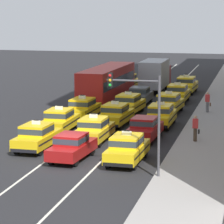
% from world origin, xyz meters
% --- Properties ---
extents(ground_plane, '(160.00, 160.00, 0.00)m').
position_xyz_m(ground_plane, '(0.00, 0.00, 0.00)').
color(ground_plane, '#232326').
extents(lane_stripe_left_center, '(0.14, 80.00, 0.01)m').
position_xyz_m(lane_stripe_left_center, '(-1.60, 20.00, 0.00)').
color(lane_stripe_left_center, silver).
rests_on(lane_stripe_left_center, ground).
extents(lane_stripe_center_right, '(0.14, 80.00, 0.01)m').
position_xyz_m(lane_stripe_center_right, '(1.60, 20.00, 0.00)').
color(lane_stripe_center_right, silver).
rests_on(lane_stripe_center_right, ground).
extents(sidewalk_curb, '(4.00, 90.00, 0.15)m').
position_xyz_m(sidewalk_curb, '(7.20, 15.00, 0.07)').
color(sidewalk_curb, '#9E9993').
rests_on(sidewalk_curb, ground).
extents(taxi_left_nearest, '(1.99, 4.63, 1.96)m').
position_xyz_m(taxi_left_nearest, '(-3.07, 3.23, 0.88)').
color(taxi_left_nearest, black).
rests_on(taxi_left_nearest, ground).
extents(taxi_left_second, '(1.82, 4.56, 1.96)m').
position_xyz_m(taxi_left_second, '(-3.38, 8.89, 0.88)').
color(taxi_left_second, black).
rests_on(taxi_left_second, ground).
extents(taxi_left_third, '(1.99, 4.63, 1.96)m').
position_xyz_m(taxi_left_third, '(-3.16, 14.22, 0.88)').
color(taxi_left_third, black).
rests_on(taxi_left_third, ground).
extents(bus_left_fourth, '(3.01, 11.30, 3.22)m').
position_xyz_m(bus_left_fourth, '(-3.35, 23.23, 1.82)').
color(bus_left_fourth, black).
rests_on(bus_left_fourth, ground).
extents(taxi_left_fifth, '(2.06, 4.65, 1.96)m').
position_xyz_m(taxi_left_fifth, '(-3.22, 31.72, 0.88)').
color(taxi_left_fifth, black).
rests_on(taxi_left_fifth, ground).
extents(sedan_center_nearest, '(2.09, 4.42, 1.58)m').
position_xyz_m(sedan_center_nearest, '(-0.18, 1.17, 0.85)').
color(sedan_center_nearest, black).
rests_on(sedan_center_nearest, ground).
extents(taxi_center_second, '(1.89, 4.59, 1.96)m').
position_xyz_m(taxi_center_second, '(-0.15, 6.23, 0.88)').
color(taxi_center_second, black).
rests_on(taxi_center_second, ground).
extents(taxi_center_third, '(2.05, 4.65, 1.96)m').
position_xyz_m(taxi_center_third, '(-0.01, 12.10, 0.88)').
color(taxi_center_third, black).
rests_on(taxi_center_third, ground).
extents(taxi_center_fourth, '(2.13, 4.68, 1.96)m').
position_xyz_m(taxi_center_fourth, '(-0.07, 17.24, 0.88)').
color(taxi_center_fourth, black).
rests_on(taxi_center_fourth, ground).
extents(sedan_center_fifth, '(1.83, 4.33, 1.58)m').
position_xyz_m(sedan_center_fifth, '(-0.11, 22.49, 0.85)').
color(sedan_center_fifth, black).
rests_on(sedan_center_fifth, ground).
extents(box_truck_center_sixth, '(2.38, 6.99, 3.27)m').
position_xyz_m(box_truck_center_sixth, '(-0.07, 31.09, 1.78)').
color(box_truck_center_sixth, black).
rests_on(box_truck_center_sixth, ground).
extents(taxi_right_nearest, '(1.94, 4.61, 1.96)m').
position_xyz_m(taxi_right_nearest, '(3.14, 1.24, 0.88)').
color(taxi_right_nearest, black).
rests_on(taxi_right_nearest, ground).
extents(sedan_right_second, '(1.96, 4.38, 1.58)m').
position_xyz_m(sedan_right_second, '(3.04, 7.55, 0.85)').
color(sedan_right_second, black).
rests_on(sedan_right_second, ground).
extents(taxi_right_third, '(1.86, 4.58, 1.96)m').
position_xyz_m(taxi_right_third, '(3.36, 12.58, 0.88)').
color(taxi_right_third, black).
rests_on(taxi_right_third, ground).
extents(taxi_right_fourth, '(2.11, 4.67, 1.96)m').
position_xyz_m(taxi_right_fourth, '(3.13, 18.36, 0.88)').
color(taxi_right_fourth, black).
rests_on(taxi_right_fourth, ground).
extents(taxi_right_fifth, '(1.91, 4.59, 1.96)m').
position_xyz_m(taxi_right_fifth, '(3.09, 24.33, 0.88)').
color(taxi_right_fifth, black).
rests_on(taxi_right_fifth, ground).
extents(taxi_right_sixth, '(1.96, 4.62, 1.96)m').
position_xyz_m(taxi_right_sixth, '(3.18, 30.61, 0.88)').
color(taxi_right_sixth, black).
rests_on(taxi_right_sixth, ground).
extents(pedestrian_near_crosswalk, '(0.47, 0.24, 1.68)m').
position_xyz_m(pedestrian_near_crosswalk, '(6.29, 18.85, 0.99)').
color(pedestrian_near_crosswalk, slate).
rests_on(pedestrian_near_crosswalk, sidewalk_curb).
extents(pedestrian_mid_block, '(0.47, 0.24, 1.71)m').
position_xyz_m(pedestrian_mid_block, '(6.47, 7.34, 1.01)').
color(pedestrian_mid_block, '#473828').
rests_on(pedestrian_mid_block, sidewalk_curb).
extents(traffic_light_pole, '(2.87, 0.33, 5.58)m').
position_xyz_m(traffic_light_pole, '(4.49, -1.73, 3.82)').
color(traffic_light_pole, '#47474C').
rests_on(traffic_light_pole, ground).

